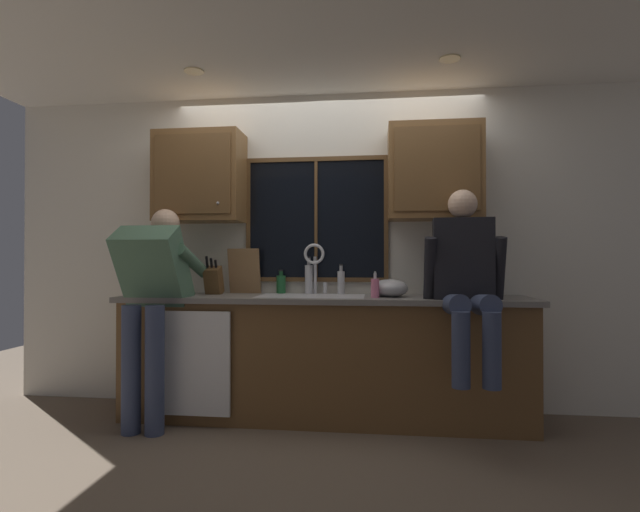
% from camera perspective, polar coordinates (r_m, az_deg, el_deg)
% --- Properties ---
extents(back_wall, '(5.38, 0.12, 2.55)m').
position_cam_1_polar(back_wall, '(3.92, 0.92, 0.72)').
color(back_wall, silver).
rests_on(back_wall, floor).
extents(ceiling_downlight_left, '(0.14, 0.14, 0.01)m').
position_cam_1_polar(ceiling_downlight_left, '(3.74, -14.94, 20.71)').
color(ceiling_downlight_left, '#FFEAB2').
extents(ceiling_downlight_right, '(0.14, 0.14, 0.01)m').
position_cam_1_polar(ceiling_downlight_right, '(3.55, 15.39, 21.94)').
color(ceiling_downlight_right, '#FFEAB2').
extents(window_glass, '(1.10, 0.02, 0.95)m').
position_cam_1_polar(window_glass, '(3.88, -0.46, 4.44)').
color(window_glass, black).
extents(window_frame_top, '(1.17, 0.02, 0.04)m').
position_cam_1_polar(window_frame_top, '(3.94, -0.48, 11.60)').
color(window_frame_top, brown).
extents(window_frame_bottom, '(1.17, 0.02, 0.04)m').
position_cam_1_polar(window_frame_bottom, '(3.86, -0.48, -2.86)').
color(window_frame_bottom, brown).
extents(window_frame_left, '(0.03, 0.02, 0.95)m').
position_cam_1_polar(window_frame_left, '(3.98, -8.63, 4.32)').
color(window_frame_left, brown).
extents(window_frame_right, '(0.04, 0.02, 0.95)m').
position_cam_1_polar(window_frame_right, '(3.84, 7.98, 4.49)').
color(window_frame_right, brown).
extents(window_mullion_center, '(0.02, 0.02, 0.95)m').
position_cam_1_polar(window_mullion_center, '(3.87, -0.48, 4.45)').
color(window_mullion_center, brown).
extents(lower_cabinet_run, '(2.98, 0.58, 0.88)m').
position_cam_1_polar(lower_cabinet_run, '(3.65, 0.35, -12.37)').
color(lower_cabinet_run, brown).
rests_on(lower_cabinet_run, floor).
extents(countertop, '(3.04, 0.62, 0.04)m').
position_cam_1_polar(countertop, '(3.57, 0.32, -5.18)').
color(countertop, slate).
rests_on(countertop, lower_cabinet_run).
extents(dishwasher_front, '(0.60, 0.02, 0.74)m').
position_cam_1_polar(dishwasher_front, '(3.57, -15.49, -12.34)').
color(dishwasher_front, white).
extents(upper_cabinet_left, '(0.69, 0.36, 0.72)m').
position_cam_1_polar(upper_cabinet_left, '(3.99, -14.26, 9.16)').
color(upper_cabinet_left, brown).
extents(upper_cabinet_right, '(0.69, 0.36, 0.72)m').
position_cam_1_polar(upper_cabinet_right, '(3.76, 13.59, 9.77)').
color(upper_cabinet_right, brown).
extents(sink, '(0.80, 0.46, 0.21)m').
position_cam_1_polar(sink, '(3.59, -1.05, -6.39)').
color(sink, '#B7B7BC').
rests_on(sink, lower_cabinet_run).
extents(faucet, '(0.18, 0.09, 0.40)m').
position_cam_1_polar(faucet, '(3.75, -0.56, -0.77)').
color(faucet, silver).
rests_on(faucet, countertop).
extents(person_standing, '(0.53, 0.68, 1.58)m').
position_cam_1_polar(person_standing, '(3.59, -19.54, -4.03)').
color(person_standing, '#384260').
rests_on(person_standing, floor).
extents(person_sitting_on_counter, '(0.54, 0.61, 1.26)m').
position_cam_1_polar(person_sitting_on_counter, '(3.33, 17.13, -1.97)').
color(person_sitting_on_counter, '#384260').
rests_on(person_sitting_on_counter, countertop).
extents(knife_block, '(0.12, 0.18, 0.32)m').
position_cam_1_polar(knife_block, '(3.85, -12.70, -2.90)').
color(knife_block, brown).
rests_on(knife_block, countertop).
extents(cutting_board, '(0.26, 0.10, 0.37)m').
position_cam_1_polar(cutting_board, '(3.90, -9.11, -1.81)').
color(cutting_board, '#997047').
rests_on(cutting_board, countertop).
extents(mixing_bowl, '(0.27, 0.27, 0.14)m').
position_cam_1_polar(mixing_bowl, '(3.55, 8.38, -3.87)').
color(mixing_bowl, '#B7B7BC').
rests_on(mixing_bowl, countertop).
extents(soap_dispenser, '(0.06, 0.07, 0.19)m').
position_cam_1_polar(soap_dispenser, '(3.43, 6.66, -3.80)').
color(soap_dispenser, pink).
rests_on(soap_dispenser, countertop).
extents(bottle_green_glass, '(0.06, 0.06, 0.30)m').
position_cam_1_polar(bottle_green_glass, '(3.78, -1.36, -2.72)').
color(bottle_green_glass, '#B7B7BC').
rests_on(bottle_green_glass, countertop).
extents(bottle_tall_clear, '(0.06, 0.06, 0.24)m').
position_cam_1_polar(bottle_tall_clear, '(3.75, 2.56, -3.13)').
color(bottle_tall_clear, '#B7B7BC').
rests_on(bottle_tall_clear, countertop).
extents(bottle_amber_small, '(0.08, 0.08, 0.19)m').
position_cam_1_polar(bottle_amber_small, '(3.86, -4.72, -3.36)').
color(bottle_amber_small, '#1E592D').
rests_on(bottle_amber_small, countertop).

